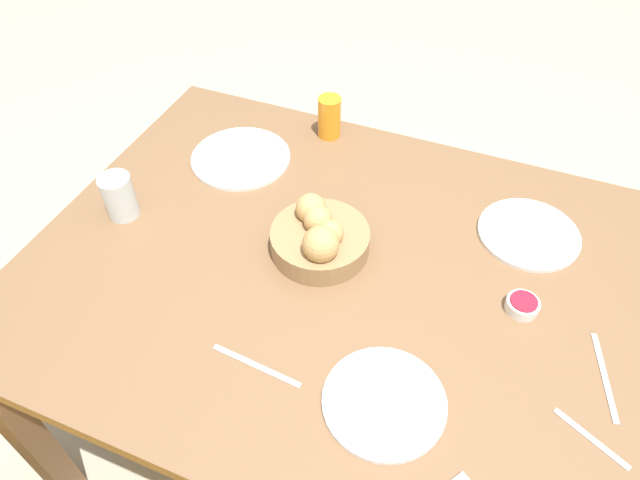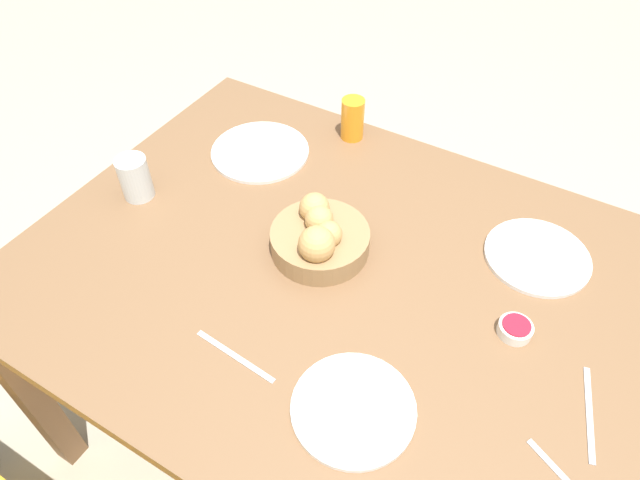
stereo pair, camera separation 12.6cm
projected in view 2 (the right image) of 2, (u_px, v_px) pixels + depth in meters
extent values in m
plane|color=#A89E89|center=(338.00, 428.00, 1.77)|extent=(10.00, 10.00, 0.00)
cube|color=brown|center=(345.00, 279.00, 1.24)|extent=(1.41, 1.04, 0.03)
cube|color=brown|center=(632.00, 346.00, 1.56)|extent=(0.06, 0.06, 0.71)
cube|color=brown|center=(243.00, 186.00, 2.02)|extent=(0.06, 0.06, 0.71)
cube|color=brown|center=(30.00, 393.00, 1.47)|extent=(0.06, 0.06, 0.71)
cylinder|color=#99754C|center=(320.00, 241.00, 1.26)|extent=(0.22, 0.22, 0.05)
sphere|color=tan|center=(314.00, 208.00, 1.26)|extent=(0.07, 0.07, 0.07)
sphere|color=tan|center=(319.00, 219.00, 1.24)|extent=(0.06, 0.06, 0.06)
sphere|color=tan|center=(329.00, 234.00, 1.21)|extent=(0.06, 0.06, 0.06)
sphere|color=tan|center=(317.00, 244.00, 1.18)|extent=(0.08, 0.08, 0.08)
cylinder|color=white|center=(537.00, 256.00, 1.26)|extent=(0.23, 0.23, 0.01)
cylinder|color=white|center=(260.00, 152.00, 1.52)|extent=(0.26, 0.26, 0.01)
cylinder|color=white|center=(353.00, 409.00, 1.01)|extent=(0.22, 0.22, 0.01)
cylinder|color=orange|center=(353.00, 119.00, 1.53)|extent=(0.06, 0.06, 0.12)
cylinder|color=silver|center=(135.00, 178.00, 1.37)|extent=(0.07, 0.07, 0.11)
cylinder|color=white|center=(515.00, 329.00, 1.12)|extent=(0.07, 0.07, 0.02)
cylinder|color=#A3192D|center=(517.00, 325.00, 1.11)|extent=(0.06, 0.06, 0.00)
cube|color=#B7B7BC|center=(235.00, 356.00, 1.09)|extent=(0.19, 0.03, 0.00)
cube|color=#B7B7BC|center=(589.00, 413.00, 1.01)|extent=(0.06, 0.19, 0.00)
cube|color=#B7B7BC|center=(561.00, 475.00, 0.93)|extent=(0.13, 0.07, 0.00)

